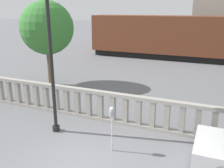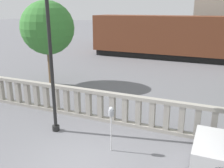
% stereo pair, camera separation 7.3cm
% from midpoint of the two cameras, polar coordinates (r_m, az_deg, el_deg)
% --- Properties ---
extents(ground_plane, '(160.00, 160.00, 0.00)m').
position_cam_midpoint_polar(ground_plane, '(7.73, -7.51, -18.19)').
color(ground_plane, slate).
extents(balustrade, '(14.03, 0.24, 1.27)m').
position_cam_midpoint_polar(balustrade, '(9.85, 1.40, -5.70)').
color(balustrade, '#9E998E').
rests_on(balustrade, ground).
extents(lamppost, '(0.43, 0.43, 6.61)m').
position_cam_midpoint_polar(lamppost, '(8.75, -14.71, 15.67)').
color(lamppost, black).
rests_on(lamppost, ground).
extents(parking_meter, '(0.17, 0.17, 1.52)m').
position_cam_midpoint_polar(parking_meter, '(7.81, -0.30, -7.24)').
color(parking_meter, silver).
rests_on(parking_meter, ground).
extents(train_near, '(18.64, 3.07, 4.38)m').
position_cam_midpoint_polar(train_near, '(23.15, 18.87, 10.03)').
color(train_near, black).
rests_on(train_near, ground).
extents(train_far, '(22.92, 3.16, 3.85)m').
position_cam_midpoint_polar(train_far, '(30.09, 18.56, 10.95)').
color(train_far, black).
rests_on(train_far, ground).
extents(tree_right, '(3.04, 3.04, 4.87)m').
position_cam_midpoint_polar(tree_right, '(15.00, -14.79, 12.26)').
color(tree_right, brown).
rests_on(tree_right, ground).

